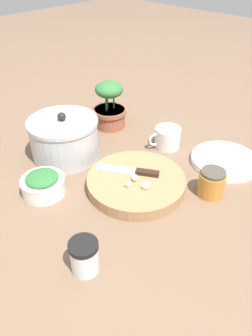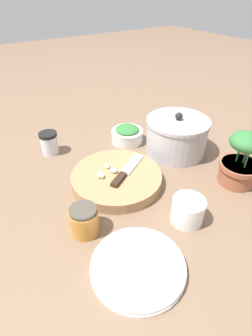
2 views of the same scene
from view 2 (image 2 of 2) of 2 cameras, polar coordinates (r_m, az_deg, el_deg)
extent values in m
plane|color=brown|center=(0.91, -1.61, -1.70)|extent=(5.00, 5.00, 0.00)
cylinder|color=#9E754C|center=(0.87, -2.07, -2.25)|extent=(0.30, 0.30, 0.04)
cube|color=black|center=(0.82, -1.61, -2.50)|extent=(0.05, 0.07, 0.01)
cube|color=#B2B2B7|center=(0.89, 1.30, 0.82)|extent=(0.09, 0.13, 0.01)
ellipsoid|color=#F0E5C9|center=(0.85, -2.74, -0.54)|extent=(0.03, 0.03, 0.02)
ellipsoid|color=#EDE6C7|center=(0.84, -5.87, -1.43)|extent=(0.03, 0.03, 0.02)
ellipsoid|color=#ECECCD|center=(0.84, -5.30, -1.67)|extent=(0.03, 0.02, 0.01)
ellipsoid|color=white|center=(0.88, -4.17, 0.44)|extent=(0.02, 0.02, 0.02)
cylinder|color=silver|center=(1.09, 0.27, 6.96)|extent=(0.13, 0.13, 0.05)
torus|color=silver|center=(1.08, 0.27, 8.08)|extent=(0.13, 0.13, 0.01)
ellipsoid|color=#2D6B33|center=(1.07, 0.28, 8.38)|extent=(0.10, 0.10, 0.03)
cylinder|color=silver|center=(1.05, -16.29, 4.97)|extent=(0.06, 0.06, 0.07)
cylinder|color=black|center=(1.03, -16.69, 7.00)|extent=(0.07, 0.07, 0.01)
cylinder|color=silver|center=(0.75, 13.29, -8.99)|extent=(0.09, 0.09, 0.07)
torus|color=silver|center=(0.78, 12.16, -6.44)|extent=(0.05, 0.03, 0.05)
cylinder|color=silver|center=(0.66, 2.62, -20.89)|extent=(0.22, 0.22, 0.01)
cylinder|color=silver|center=(0.65, 2.64, -20.41)|extent=(0.22, 0.22, 0.01)
cylinder|color=#BC7A2D|center=(0.71, -9.05, -11.44)|extent=(0.08, 0.08, 0.07)
cylinder|color=#474238|center=(0.68, -9.38, -9.07)|extent=(0.07, 0.07, 0.01)
cylinder|color=#B2B2B7|center=(1.02, 10.87, 6.51)|extent=(0.23, 0.23, 0.12)
cylinder|color=#B2B2B7|center=(0.99, 11.32, 9.95)|extent=(0.23, 0.23, 0.01)
sphere|color=black|center=(0.98, 11.45, 10.99)|extent=(0.03, 0.03, 0.03)
cylinder|color=#935138|center=(0.93, 23.15, -0.96)|extent=(0.12, 0.12, 0.07)
cylinder|color=#935138|center=(0.92, 23.56, 0.46)|extent=(0.13, 0.13, 0.02)
ellipsoid|color=#2D6B33|center=(0.87, 24.93, 5.16)|extent=(0.11, 0.11, 0.06)
cylinder|color=#2D6B33|center=(0.90, 23.41, 3.49)|extent=(0.01, 0.01, 0.08)
cylinder|color=#2D6B33|center=(0.90, 24.72, 3.18)|extent=(0.01, 0.01, 0.08)
cylinder|color=#2D6B33|center=(0.88, 24.97, 2.31)|extent=(0.01, 0.01, 0.08)
camera|label=1|loc=(1.18, -49.63, 29.73)|focal=35.00mm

